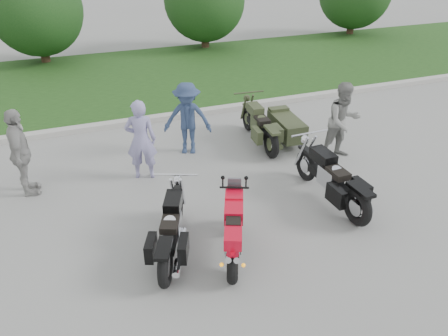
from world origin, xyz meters
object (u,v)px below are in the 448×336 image
object	(u,v)px
sportbike_red	(233,229)
person_stripe	(141,140)
person_back	(21,153)
cruiser_right	(334,181)
cruiser_sidecar	(276,127)
person_denim	(187,119)
cruiser_left	(172,232)
person_grey	(343,121)

from	to	relation	value
sportbike_red	person_stripe	distance (m)	3.42
person_stripe	person_back	world-z (taller)	person_back
cruiser_right	cruiser_sidecar	size ratio (longest dim) A/B	1.05
sportbike_red	cruiser_sidecar	world-z (taller)	cruiser_sidecar
cruiser_sidecar	sportbike_red	bearing A→B (deg)	-121.34
sportbike_red	cruiser_right	distance (m)	2.67
person_stripe	person_denim	xyz separation A→B (m)	(1.32, 0.83, -0.02)
sportbike_red	cruiser_right	world-z (taller)	cruiser_right
cruiser_sidecar	person_back	distance (m)	6.15
cruiser_left	person_grey	world-z (taller)	person_grey
cruiser_sidecar	person_denim	world-z (taller)	person_denim
cruiser_right	person_back	xyz separation A→B (m)	(-5.89, 2.67, 0.45)
person_denim	person_grey	bearing A→B (deg)	-2.34
person_back	cruiser_left	bearing A→B (deg)	-141.53
cruiser_sidecar	person_grey	distance (m)	1.79
person_denim	person_back	world-z (taller)	person_back
cruiser_sidecar	person_grey	size ratio (longest dim) A/B	1.29
person_stripe	sportbike_red	bearing A→B (deg)	121.44
sportbike_red	person_back	bearing A→B (deg)	157.10
cruiser_right	person_back	distance (m)	6.48
cruiser_right	person_stripe	xyz separation A→B (m)	(-3.42, 2.48, 0.43)
cruiser_sidecar	person_grey	xyz separation A→B (m)	(1.11, -1.31, 0.51)
cruiser_sidecar	person_denim	bearing A→B (deg)	177.59
cruiser_left	person_back	world-z (taller)	person_back
cruiser_right	person_denim	xyz separation A→B (m)	(-2.10, 3.31, 0.41)
sportbike_red	person_denim	world-z (taller)	person_denim
sportbike_red	cruiser_sidecar	distance (m)	4.73
cruiser_right	person_stripe	size ratio (longest dim) A/B	1.38
cruiser_left	sportbike_red	bearing A→B (deg)	-0.33
person_denim	cruiser_sidecar	bearing A→B (deg)	15.62
person_denim	person_stripe	bearing A→B (deg)	-125.30
person_grey	cruiser_left	bearing A→B (deg)	-157.42
cruiser_sidecar	person_back	size ratio (longest dim) A/B	1.28
person_grey	cruiser_right	bearing A→B (deg)	-128.73
person_grey	person_back	xyz separation A→B (m)	(-7.22, 0.95, 0.00)
person_stripe	person_back	xyz separation A→B (m)	(-2.47, 0.19, 0.03)
cruiser_sidecar	person_stripe	xyz separation A→B (m)	(-3.65, -0.55, 0.49)
cruiser_right	cruiser_sidecar	xyz separation A→B (m)	(0.23, 3.02, -0.06)
person_stripe	person_back	bearing A→B (deg)	12.07
person_stripe	person_grey	size ratio (longest dim) A/B	0.97
sportbike_red	cruiser_right	bearing A→B (deg)	40.75
person_denim	cruiser_right	bearing A→B (deg)	-35.05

